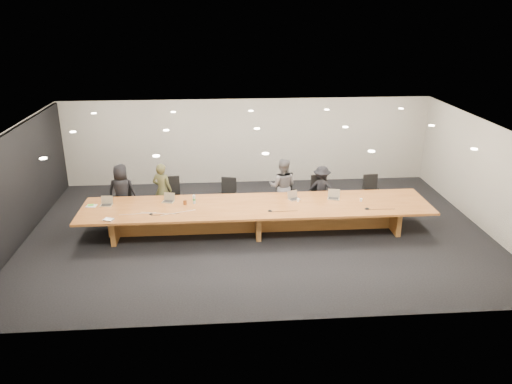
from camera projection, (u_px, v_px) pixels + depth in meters
The scene contains 28 objects.
ground at pixel (257, 231), 13.16m from camera, with size 12.00×12.00×0.00m, color black.
back_wall at pixel (247, 141), 16.40m from camera, with size 12.00×0.02×2.80m, color beige.
left_wall_panel at pixel (16, 189), 12.25m from camera, with size 0.08×7.84×2.74m, color black.
conference_table at pixel (257, 213), 12.97m from camera, with size 9.00×1.80×0.75m.
chair_far_left at pixel (122, 200), 13.87m from camera, with size 0.52×0.52×1.03m, color black, non-canonical shape.
chair_left at pixel (172, 197), 13.97m from camera, with size 0.57×0.57×1.12m, color black, non-canonical shape.
chair_mid_left at pixel (227, 196), 14.17m from camera, with size 0.52×0.52×1.03m, color black, non-canonical shape.
chair_mid_right at pixel (287, 194), 14.15m from camera, with size 0.58×0.58×1.14m, color black, non-canonical shape.
chair_right at pixel (320, 195), 14.18m from camera, with size 0.56×0.56×1.10m, color black, non-canonical shape.
chair_far_right at pixel (372, 193), 14.40m from camera, with size 0.53×0.53×1.04m, color black, non-canonical shape.
person_a at pixel (122, 192), 13.72m from camera, with size 0.77×0.50×1.57m, color black.
person_b at pixel (162, 190), 13.87m from camera, with size 0.56×0.37×1.55m, color #3D3D21.
person_c at pixel (283, 187), 14.04m from camera, with size 0.79×0.61×1.62m, color #4F4F51.
person_d at pixel (321, 189), 14.25m from camera, with size 0.87×0.50×1.35m, color black.
laptop_a at pixel (106, 201), 12.82m from camera, with size 0.30×0.22×0.24m, color #B8AD8D, non-canonical shape.
laptop_b at pixel (168, 198), 13.05m from camera, with size 0.30×0.21×0.23m, color #B5AB8A, non-canonical shape.
laptop_d at pixel (294, 196), 13.22m from camera, with size 0.29×0.21×0.23m, color tan, non-canonical shape.
laptop_e at pixel (334, 195), 13.26m from camera, with size 0.31×0.23×0.25m, color tan, non-canonical shape.
water_bottle at pixel (194, 199), 12.96m from camera, with size 0.07×0.07×0.23m, color #B0C1BD.
amber_mug at pixel (185, 202), 12.92m from camera, with size 0.09×0.09×0.11m, color brown.
paper_cup_near at pixel (298, 200), 13.11m from camera, with size 0.07×0.07×0.08m, color white.
paper_cup_far at pixel (361, 200), 13.12m from camera, with size 0.07×0.07×0.08m, color white.
notepad at pixel (91, 206), 12.82m from camera, with size 0.26×0.20×0.02m, color silver.
lime_gadget at pixel (91, 205), 12.83m from camera, with size 0.15×0.08×0.02m, color #56CE37.
av_box at pixel (108, 220), 11.98m from camera, with size 0.22×0.17×0.03m, color #A9A9AD.
mic_left at pixel (151, 214), 12.32m from camera, with size 0.11×0.11×0.03m, color black.
mic_center at pixel (270, 210), 12.52m from camera, with size 0.12×0.12×0.03m, color black.
mic_right at pixel (367, 208), 12.64m from camera, with size 0.14×0.14×0.03m, color black.
Camera 1 is at (-0.94, -11.92, 5.59)m, focal length 35.00 mm.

